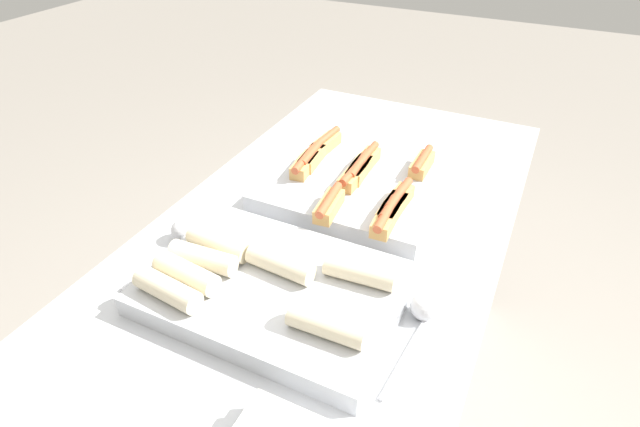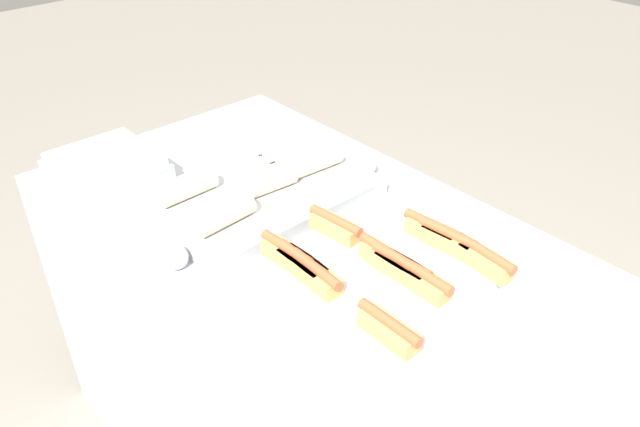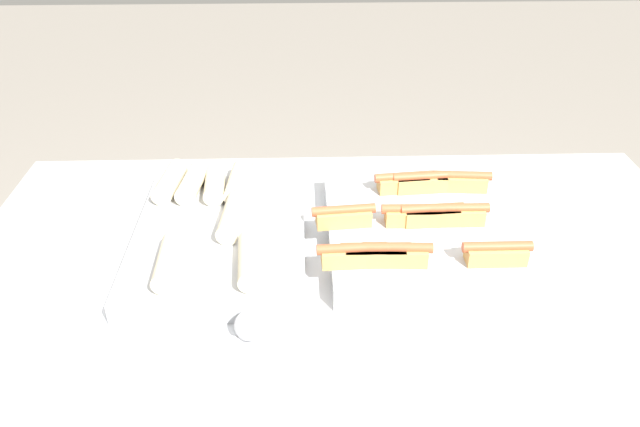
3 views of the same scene
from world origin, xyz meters
The scene contains 6 objects.
ground_plane centered at (0.00, 0.00, 0.00)m, with size 12.00×12.00×0.00m, color gray.
counter centered at (0.00, 0.00, 0.45)m, with size 1.71×0.86×0.90m.
tray_hotdogs centered at (0.15, 0.00, 0.94)m, with size 0.45×0.48×0.10m.
tray_wraps centered at (-0.28, 0.01, 0.94)m, with size 0.38×0.54×0.10m.
serving_spoon_near centered at (-0.21, -0.31, 0.93)m, with size 0.26×0.06×0.06m.
serving_spoon_far centered at (-0.21, 0.31, 0.93)m, with size 0.24×0.06×0.06m.
Camera 1 is at (-0.94, -0.43, 1.69)m, focal length 28.00 mm.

